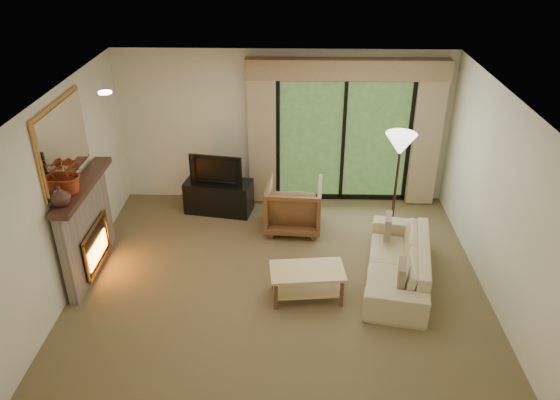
{
  "coord_description": "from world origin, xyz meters",
  "views": [
    {
      "loc": [
        0.17,
        -6.09,
        4.51
      ],
      "look_at": [
        0.0,
        0.3,
        1.1
      ],
      "focal_mm": 35.0,
      "sensor_mm": 36.0,
      "label": 1
    }
  ],
  "objects_px": {
    "armchair": "(294,206)",
    "sofa": "(398,261)",
    "coffee_table": "(307,283)",
    "media_console": "(219,196)"
  },
  "relations": [
    {
      "from": "armchair",
      "to": "media_console",
      "type": "bearing_deg",
      "value": -19.08
    },
    {
      "from": "media_console",
      "to": "coffee_table",
      "type": "bearing_deg",
      "value": -48.11
    },
    {
      "from": "media_console",
      "to": "sofa",
      "type": "bearing_deg",
      "value": -25.18
    },
    {
      "from": "sofa",
      "to": "coffee_table",
      "type": "height_order",
      "value": "sofa"
    },
    {
      "from": "media_console",
      "to": "armchair",
      "type": "distance_m",
      "value": 1.36
    },
    {
      "from": "sofa",
      "to": "coffee_table",
      "type": "relative_size",
      "value": 2.13
    },
    {
      "from": "coffee_table",
      "to": "sofa",
      "type": "bearing_deg",
      "value": 12.78
    },
    {
      "from": "media_console",
      "to": "sofa",
      "type": "xyz_separation_m",
      "value": [
        2.67,
        -1.87,
        0.02
      ]
    },
    {
      "from": "armchair",
      "to": "sofa",
      "type": "bearing_deg",
      "value": 139.99
    },
    {
      "from": "armchair",
      "to": "coffee_table",
      "type": "bearing_deg",
      "value": 99.34
    }
  ]
}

